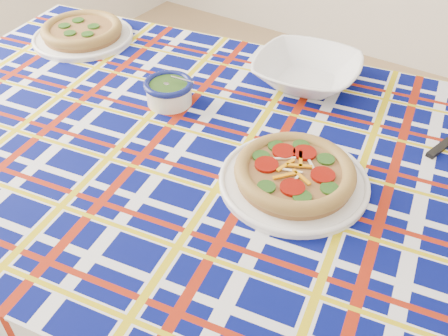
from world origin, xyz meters
The scene contains 7 objects.
floor centered at (0.00, 0.00, 0.00)m, with size 4.00×4.00×0.00m, color #A88257.
dining_table centered at (-0.12, -0.12, 0.70)m, with size 1.81×1.29×0.78m.
tablecloth centered at (-0.12, -0.12, 0.73)m, with size 1.69×1.07×0.11m, color #040A53, non-canonical shape.
main_focaccia_plate centered at (0.08, -0.13, 0.81)m, with size 0.32×0.32×0.06m, color brown, non-canonical shape.
pesto_bowl centered at (-0.32, -0.02, 0.82)m, with size 0.13×0.13×0.07m, color #1A360E, non-canonical shape.
serving_bowl centered at (-0.08, 0.25, 0.82)m, with size 0.28×0.28×0.07m, color white.
second_focaccia_plate centered at (-0.77, 0.11, 0.81)m, with size 0.31×0.31×0.06m, color brown, non-canonical shape.
Camera 1 is at (0.38, -0.85, 1.48)m, focal length 40.00 mm.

